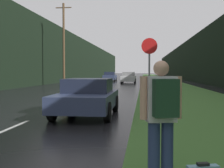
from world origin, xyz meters
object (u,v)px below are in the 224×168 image
(car_passing_near, at_px, (87,97))
(car_oncoming, at_px, (110,77))
(stop_sign, at_px, (149,68))
(car_passing_far, at_px, (129,78))
(hitchhiker_with_backpack, at_px, (162,114))

(car_passing_near, distance_m, car_oncoming, 35.48)
(stop_sign, xyz_separation_m, car_passing_far, (-2.27, 27.40, -0.97))
(hitchhiker_with_backpack, height_order, car_passing_far, hitchhiker_with_backpack)
(car_passing_near, bearing_deg, car_passing_far, -90.00)
(stop_sign, relative_size, car_passing_far, 0.63)
(car_passing_far, height_order, car_oncoming, car_oncoming)
(stop_sign, xyz_separation_m, hitchhiker_with_backpack, (0.03, -7.22, -0.74))
(car_oncoming, bearing_deg, stop_sign, -80.58)
(stop_sign, bearing_deg, car_passing_near, -154.11)
(car_passing_far, xyz_separation_m, car_oncoming, (-3.41, 6.82, 0.01))
(car_oncoming, bearing_deg, hitchhiker_with_backpack, -82.16)
(hitchhiker_with_backpack, height_order, car_oncoming, hitchhiker_with_backpack)
(car_passing_far, distance_m, car_oncoming, 7.62)
(hitchhiker_with_backpack, distance_m, car_passing_far, 34.69)
(stop_sign, bearing_deg, car_passing_far, 94.74)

